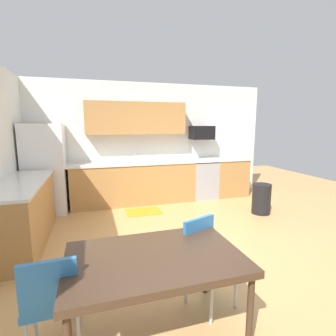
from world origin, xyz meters
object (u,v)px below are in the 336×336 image
object	(u,v)px
refrigerator	(45,169)
microwave	(202,133)
chair_far_side	(52,297)
trash_bin	(261,199)
oven_range	(202,179)
chair_near_table	(206,255)
dining_table	(155,262)

from	to	relation	value
refrigerator	microwave	world-z (taller)	refrigerator
refrigerator	chair_far_side	world-z (taller)	refrigerator
microwave	chair_far_side	bearing A→B (deg)	-127.32
refrigerator	trash_bin	xyz separation A→B (m)	(4.09, -1.33, -0.59)
oven_range	microwave	bearing A→B (deg)	90.00
chair_near_table	trash_bin	distance (m)	3.00
chair_far_side	dining_table	bearing A→B (deg)	-1.18
refrigerator	trash_bin	size ratio (longest dim) A/B	2.97
microwave	trash_bin	xyz separation A→B (m)	(0.64, -1.51, -1.27)
oven_range	chair_far_side	world-z (taller)	oven_range
dining_table	microwave	bearing A→B (deg)	61.00
refrigerator	oven_range	distance (m)	3.48
dining_table	chair_near_table	bearing A→B (deg)	23.59
chair_near_table	chair_far_side	world-z (taller)	same
oven_range	dining_table	size ratio (longest dim) A/B	0.65
dining_table	trash_bin	bearing A→B (deg)	39.90
oven_range	chair_far_side	xyz separation A→B (m)	(-2.90, -3.70, 0.05)
microwave	chair_far_side	size ratio (longest dim) A/B	0.64
oven_range	microwave	distance (m)	1.12
microwave	chair_far_side	xyz separation A→B (m)	(-2.90, -3.80, -1.06)
refrigerator	dining_table	world-z (taller)	refrigerator
oven_range	dining_table	world-z (taller)	oven_range
refrigerator	dining_table	bearing A→B (deg)	-69.81
dining_table	chair_far_side	bearing A→B (deg)	178.82
oven_range	dining_table	distance (m)	4.28
dining_table	trash_bin	world-z (taller)	dining_table
oven_range	chair_far_side	bearing A→B (deg)	-128.06
chair_near_table	oven_range	bearing A→B (deg)	66.07
trash_bin	chair_near_table	bearing A→B (deg)	-136.70
chair_near_table	trash_bin	bearing A→B (deg)	43.30
dining_table	chair_near_table	distance (m)	0.65
dining_table	chair_far_side	distance (m)	0.80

